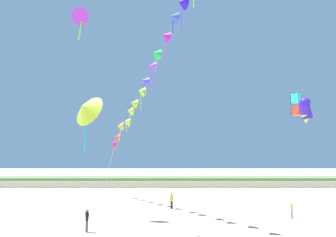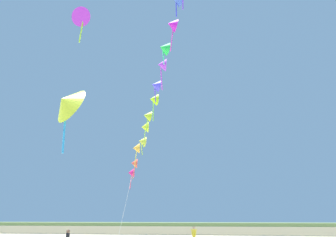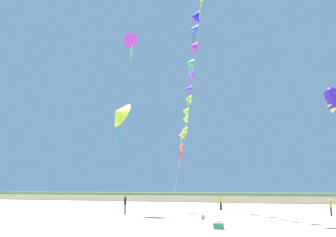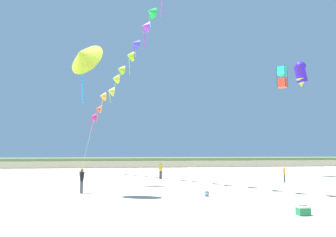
% 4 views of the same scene
% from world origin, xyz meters
% --- Properties ---
extents(ground_plane, '(240.00, 240.00, 0.00)m').
position_xyz_m(ground_plane, '(0.00, 0.00, 0.00)').
color(ground_plane, beige).
extents(dune_ridge, '(120.00, 8.43, 1.70)m').
position_xyz_m(dune_ridge, '(0.00, 46.09, 0.84)').
color(dune_ridge, beige).
rests_on(dune_ridge, ground).
extents(person_near_left, '(0.26, 0.53, 1.54)m').
position_xyz_m(person_near_left, '(11.96, 15.29, 0.89)').
color(person_near_left, '#282D4C').
rests_on(person_near_left, ground).
extents(person_near_right, '(0.57, 0.39, 1.75)m').
position_xyz_m(person_near_right, '(0.55, 20.46, 1.01)').
color(person_near_right, black).
rests_on(person_near_right, ground).
extents(person_mid_center, '(0.47, 0.52, 1.76)m').
position_xyz_m(person_mid_center, '(-6.26, 10.28, 1.02)').
color(person_mid_center, '#474C56').
rests_on(person_mid_center, ground).
extents(kite_banner_string, '(14.63, 28.91, 23.95)m').
position_xyz_m(kite_banner_string, '(-1.27, 15.47, 15.62)').
color(kite_banner_string, '#C81E72').
extents(large_kite_low_lead, '(1.86, 1.20, 3.52)m').
position_xyz_m(large_kite_low_lead, '(-9.10, 16.02, 20.56)').
color(large_kite_low_lead, '#B630D0').
extents(large_kite_high_solo, '(1.51, 1.29, 2.41)m').
position_xyz_m(large_kite_high_solo, '(12.72, 12.98, 10.17)').
color(large_kite_high_solo, '#4120CA').
extents(large_kite_outer_drift, '(3.18, 2.99, 4.65)m').
position_xyz_m(large_kite_outer_drift, '(-6.14, 8.45, 9.55)').
color(large_kite_outer_drift, '#D8EB32').
extents(beach_cooler, '(0.58, 0.41, 0.46)m').
position_xyz_m(beach_cooler, '(5.27, 1.42, 0.21)').
color(beach_cooler, '#23844C').
rests_on(beach_cooler, ground).
extents(beach_ball, '(0.36, 0.36, 0.36)m').
position_xyz_m(beach_ball, '(2.29, 7.85, 0.18)').
color(beach_ball, blue).
rests_on(beach_ball, ground).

